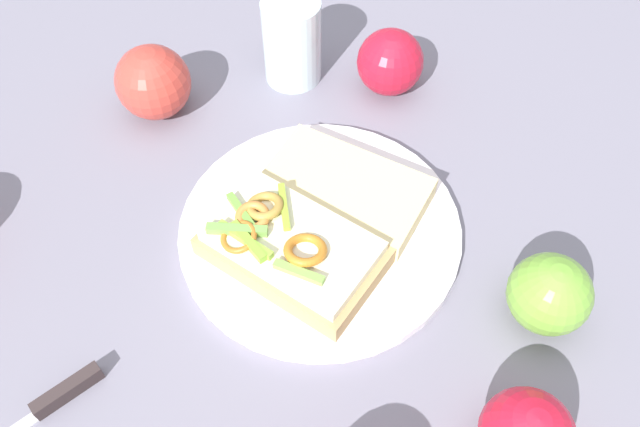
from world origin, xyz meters
TOP-DOWN VIEW (x-y plane):
  - ground_plane at (0.00, 0.00)m, footprint 2.00×2.00m
  - plate at (0.00, 0.00)m, footprint 0.26×0.26m
  - sandwich at (0.04, -0.02)m, footprint 0.14×0.18m
  - bread_slice_side at (-0.04, 0.01)m, footprint 0.12×0.17m
  - apple_3 at (-0.21, 0.03)m, footprint 0.07×0.07m
  - apple_4 at (0.04, 0.20)m, footprint 0.09×0.09m
  - apple_5 at (-0.12, -0.21)m, footprint 0.10×0.10m
  - drinking_glass at (-0.21, -0.08)m, footprint 0.06×0.06m
  - knife at (0.21, -0.17)m, footprint 0.11×0.09m

SIDE VIEW (x-z plane):
  - ground_plane at x=0.00m, z-range 0.00..0.00m
  - plate at x=0.00m, z-range 0.00..0.01m
  - knife at x=0.21m, z-range 0.00..0.01m
  - bread_slice_side at x=-0.04m, z-range 0.01..0.03m
  - sandwich at x=0.04m, z-range 0.01..0.05m
  - apple_4 at x=0.04m, z-range 0.00..0.07m
  - apple_3 at x=-0.21m, z-range 0.00..0.07m
  - apple_5 at x=-0.12m, z-range 0.00..0.08m
  - drinking_glass at x=-0.21m, z-range 0.00..0.10m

